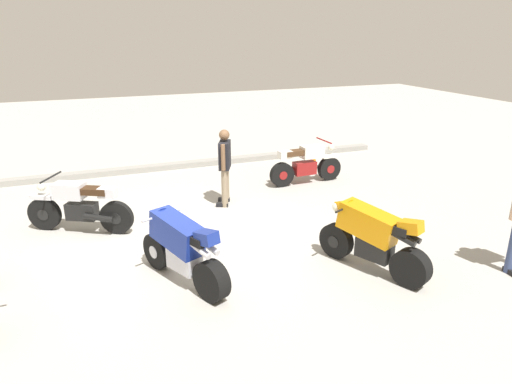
% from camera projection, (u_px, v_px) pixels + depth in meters
% --- Properties ---
extents(ground_plane, '(40.00, 40.00, 0.00)m').
position_uv_depth(ground_plane, '(183.00, 238.00, 8.59)').
color(ground_plane, '#ADAAA3').
extents(curb_edge, '(14.00, 0.30, 0.15)m').
position_uv_depth(curb_edge, '(146.00, 169.00, 12.62)').
color(curb_edge, gray).
rests_on(curb_edge, ground).
extents(motorcycle_blue_sportbike, '(1.03, 1.86, 1.14)m').
position_uv_depth(motorcycle_blue_sportbike, '(181.00, 247.00, 6.91)').
color(motorcycle_blue_sportbike, black).
rests_on(motorcycle_blue_sportbike, ground).
extents(motorcycle_cream_vintage, '(1.96, 0.70, 1.07)m').
position_uv_depth(motorcycle_cream_vintage, '(306.00, 164.00, 11.52)').
color(motorcycle_cream_vintage, black).
rests_on(motorcycle_cream_vintage, ground).
extents(motorcycle_silver_cruiser, '(1.90, 1.09, 1.09)m').
position_uv_depth(motorcycle_silver_cruiser, '(79.00, 206.00, 8.71)').
color(motorcycle_silver_cruiser, black).
rests_on(motorcycle_silver_cruiser, ground).
extents(motorcycle_orange_sportbike, '(1.02, 1.86, 1.14)m').
position_uv_depth(motorcycle_orange_sportbike, '(372.00, 236.00, 7.25)').
color(motorcycle_orange_sportbike, black).
rests_on(motorcycle_orange_sportbike, ground).
extents(person_in_black_shirt, '(0.46, 0.63, 1.68)m').
position_uv_depth(person_in_black_shirt, '(225.00, 163.00, 9.95)').
color(person_in_black_shirt, gray).
rests_on(person_in_black_shirt, ground).
extents(traffic_cone, '(0.36, 0.36, 0.53)m').
position_uv_depth(traffic_cone, '(313.00, 158.00, 12.94)').
color(traffic_cone, black).
rests_on(traffic_cone, ground).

